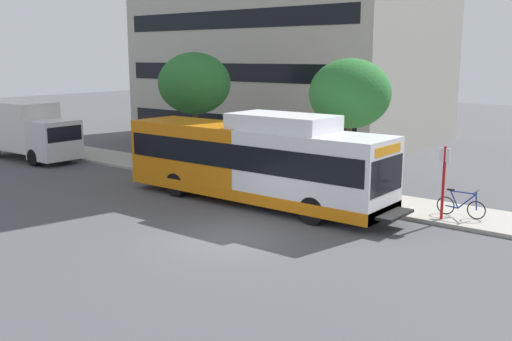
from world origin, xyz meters
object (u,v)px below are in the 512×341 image
Objects in this scene: box_truck_background at (27,129)px; street_tree_mid_block at (194,84)px; bicycle_parked at (461,205)px; transit_bus at (254,161)px; bus_stop_sign_pole at (444,177)px; street_tree_near_stop at (350,94)px.

street_tree_mid_block is at bearing -66.22° from box_truck_background.
box_truck_background reaches higher than bicycle_parked.
bus_stop_sign_pole is (1.85, -6.97, -0.05)m from transit_bus.
bus_stop_sign_pole is 14.58m from street_tree_mid_block.
transit_bus reaches higher than box_truck_background.
bus_stop_sign_pole is at bearing -85.43° from box_truck_background.
transit_bus is at bearing -89.94° from box_truck_background.
street_tree_mid_block is 10.49m from box_truck_background.
transit_bus is 2.09× the size of street_tree_mid_block.
street_tree_mid_block is at bearing 60.40° from transit_bus.
street_tree_mid_block is (4.07, 7.17, 2.70)m from transit_bus.
street_tree_near_stop is at bearing -89.82° from street_tree_mid_block.
bus_stop_sign_pole is at bearing -75.11° from transit_bus.
bus_stop_sign_pole is 6.10m from street_tree_near_stop.
transit_bus is at bearing 109.21° from bicycle_parked.
box_truck_background is (-4.09, 9.29, -2.66)m from street_tree_mid_block.
street_tree_mid_block reaches higher than box_truck_background.
street_tree_mid_block is at bearing 81.08° from bus_stop_sign_pole.
street_tree_near_stop is at bearing -25.07° from transit_bus.
bicycle_parked is 0.32× the size of street_tree_near_stop.
transit_bus is 6.96× the size of bicycle_parked.
bicycle_parked is 0.25× the size of box_truck_background.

